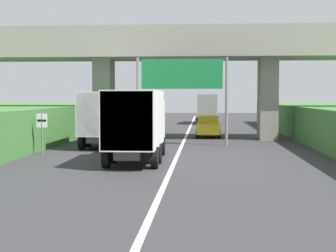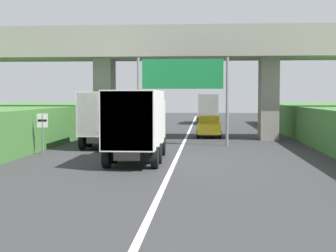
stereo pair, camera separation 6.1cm
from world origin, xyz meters
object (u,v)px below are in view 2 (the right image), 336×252
at_px(car_yellow, 209,126).
at_px(truck_green, 107,116).
at_px(overhead_highway_sign, 183,80).
at_px(truck_black, 208,107).
at_px(truck_white, 137,122).
at_px(speed_limit_sign, 42,127).

bearing_deg(car_yellow, truck_green, -130.87).
bearing_deg(car_yellow, overhead_highway_sign, -104.24).
xyz_separation_m(truck_black, truck_green, (-6.54, -27.66, 0.00)).
bearing_deg(truck_green, truck_white, -68.78).
bearing_deg(overhead_highway_sign, truck_black, 86.23).
xyz_separation_m(overhead_highway_sign, truck_black, (1.78, 27.03, -2.27)).
height_order(speed_limit_sign, truck_white, truck_white).
bearing_deg(car_yellow, speed_limit_sign, -126.46).
bearing_deg(truck_white, car_yellow, 76.76).
bearing_deg(truck_black, overhead_highway_sign, -93.77).
height_order(overhead_highway_sign, car_yellow, overhead_highway_sign).
bearing_deg(car_yellow, truck_black, 89.91).
distance_m(truck_black, truck_white, 35.45).
xyz_separation_m(overhead_highway_sign, car_yellow, (1.75, 6.89, -3.35)).
distance_m(speed_limit_sign, truck_green, 5.55).
distance_m(truck_white, truck_green, 8.15).
relative_size(speed_limit_sign, truck_green, 0.31).
relative_size(overhead_highway_sign, car_yellow, 1.43).
xyz_separation_m(truck_white, truck_green, (-2.95, 7.60, 0.00)).
relative_size(truck_white, car_yellow, 1.78).
height_order(overhead_highway_sign, truck_green, overhead_highway_sign).
relative_size(speed_limit_sign, car_yellow, 0.54).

